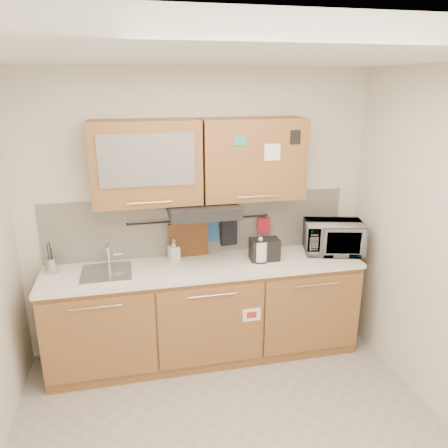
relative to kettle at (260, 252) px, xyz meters
name	(u,v)px	position (x,y,z in m)	size (l,w,h in m)	color
ceiling	(241,55)	(-0.50, -1.16, 1.59)	(3.20, 3.20, 0.00)	white
wall_back	(198,214)	(-0.50, 0.34, 0.29)	(3.20, 3.20, 0.00)	silver
base_cabinet	(206,316)	(-0.50, 0.03, -0.61)	(2.80, 0.64, 0.88)	olive
countertop	(205,267)	(-0.50, 0.03, -0.11)	(2.82, 0.62, 0.04)	white
backsplash	(199,225)	(-0.50, 0.33, 0.19)	(2.80, 0.02, 0.56)	silver
upper_cabinets	(200,161)	(-0.51, 0.16, 0.82)	(1.82, 0.37, 0.70)	olive
range_hood	(203,209)	(-0.50, 0.09, 0.41)	(0.60, 0.46, 0.10)	black
sink	(107,272)	(-1.35, 0.05, -0.09)	(0.42, 0.40, 0.26)	silver
utensil_rail	(199,220)	(-0.50, 0.29, 0.25)	(0.02, 0.02, 1.30)	black
utensil_crock	(52,265)	(-1.81, 0.15, -0.02)	(0.12, 0.12, 0.27)	#AFAFB4
kettle	(260,252)	(0.00, 0.00, 0.00)	(0.18, 0.17, 0.23)	silver
toaster	(265,249)	(0.05, 0.03, 0.01)	(0.27, 0.16, 0.20)	black
microwave	(333,237)	(0.74, 0.07, 0.06)	(0.54, 0.36, 0.30)	#999999
soap_bottle	(174,250)	(-0.76, 0.20, 0.01)	(0.09, 0.09, 0.20)	#999999
cutting_board	(189,246)	(-0.61, 0.27, 0.00)	(0.37, 0.03, 0.45)	brown
oven_mitt	(212,231)	(-0.39, 0.27, 0.13)	(0.11, 0.03, 0.19)	navy
dark_pouch	(229,233)	(-0.23, 0.27, 0.11)	(0.15, 0.04, 0.24)	black
pot_holder	(264,226)	(0.12, 0.27, 0.15)	(0.12, 0.02, 0.15)	#A9162B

